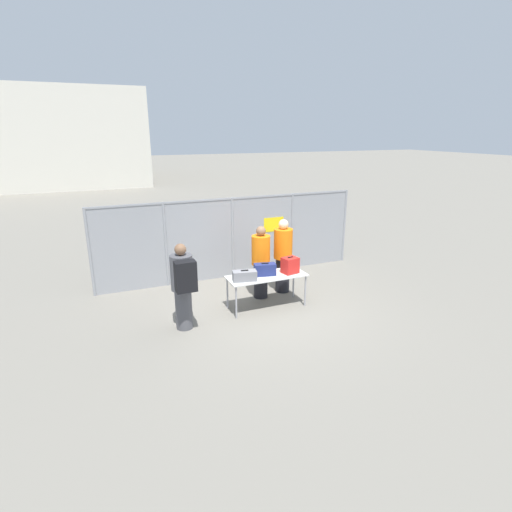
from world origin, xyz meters
TOP-DOWN VIEW (x-y plane):
  - ground_plane at (0.00, 0.00)m, footprint 120.00×120.00m
  - fence_section at (0.01, 2.35)m, footprint 7.26×0.07m
  - inspection_table at (0.01, 0.13)m, footprint 1.80×0.69m
  - suitcase_grey at (-0.56, 0.03)m, footprint 0.55×0.33m
  - suitcase_navy at (-0.02, 0.16)m, footprint 0.51×0.30m
  - suitcase_red at (0.57, 0.08)m, footprint 0.39×0.34m
  - traveler_hooded at (-1.95, -0.21)m, footprint 0.44×0.69m
  - security_worker_near at (0.12, 0.70)m, footprint 0.44×0.44m
  - security_worker_far at (0.77, 0.84)m, footprint 0.46×0.46m
  - utility_trailer at (1.02, 3.89)m, footprint 3.28×1.89m
  - distant_hangar at (-7.90, 27.76)m, footprint 17.55×12.50m

SIDE VIEW (x-z plane):
  - ground_plane at x=0.00m, z-range 0.00..0.00m
  - utility_trailer at x=1.02m, z-range 0.05..0.71m
  - inspection_table at x=0.01m, z-range 0.32..1.08m
  - suitcase_grey at x=-0.56m, z-range 0.75..1.00m
  - suitcase_navy at x=-0.02m, z-range 0.75..1.05m
  - security_worker_near at x=0.12m, z-range 0.03..1.79m
  - suitcase_red at x=0.57m, z-range 0.75..1.14m
  - security_worker_far at x=0.77m, z-range 0.03..1.87m
  - traveler_hooded at x=-1.95m, z-range 0.09..1.88m
  - fence_section at x=0.01m, z-range 0.05..2.24m
  - distant_hangar at x=-7.90m, z-range 0.00..6.66m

